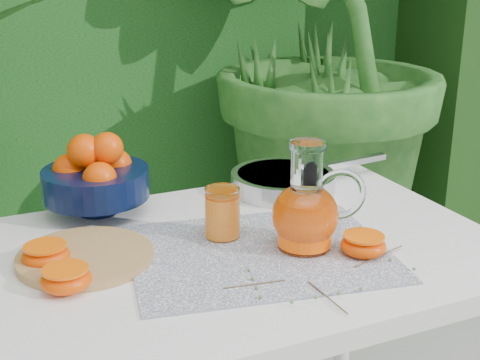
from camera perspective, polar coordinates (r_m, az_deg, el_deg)
name	(u,v)px	position (r m, az deg, el deg)	size (l,w,h in m)	color
potted_plant_right	(302,38)	(2.60, 5.30, 12.00)	(1.97, 1.97, 1.97)	#1F551D
white_table	(244,282)	(1.36, 0.35, -8.68)	(1.00, 0.70, 0.75)	white
placemat	(259,253)	(1.29, 1.63, -6.21)	(0.49, 0.38, 0.00)	#0C1948
cutting_board	(85,257)	(1.29, -13.05, -6.41)	(0.26, 0.26, 0.02)	#AD864E
fruit_bowl	(95,176)	(1.49, -12.24, 0.30)	(0.24, 0.24, 0.18)	black
juice_pitcher	(307,212)	(1.29, 5.71, -2.73)	(0.20, 0.16, 0.21)	white
juice_tumbler	(222,214)	(1.34, -1.52, -2.91)	(0.08, 0.08, 0.10)	white
saute_pan	(284,180)	(1.61, 3.82, -0.04)	(0.45, 0.28, 0.05)	silver
orange_halves	(163,259)	(1.23, -6.59, -6.71)	(0.65, 0.30, 0.04)	#EF5602
thyme_sprigs	(324,277)	(1.20, 7.22, -8.19)	(0.39, 0.23, 0.01)	brown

